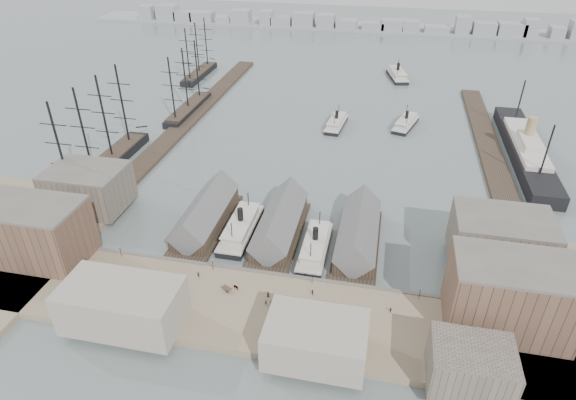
% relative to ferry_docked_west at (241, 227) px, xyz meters
% --- Properties ---
extents(ground, '(900.00, 900.00, 0.00)m').
position_rel_ferry_docked_west_xyz_m(ground, '(13.00, -15.23, -2.46)').
color(ground, '#556262').
rests_on(ground, ground).
extents(quay, '(180.00, 30.00, 2.00)m').
position_rel_ferry_docked_west_xyz_m(quay, '(13.00, -35.23, -1.46)').
color(quay, '#7E6D55').
rests_on(quay, ground).
extents(seawall, '(180.00, 1.20, 2.30)m').
position_rel_ferry_docked_west_xyz_m(seawall, '(13.00, -20.43, -1.31)').
color(seawall, '#59544C').
rests_on(seawall, ground).
extents(west_wharf, '(10.00, 220.00, 1.60)m').
position_rel_ferry_docked_west_xyz_m(west_wharf, '(-55.00, 84.77, -1.66)').
color(west_wharf, '#2D231C').
rests_on(west_wharf, ground).
extents(east_wharf, '(10.00, 180.00, 1.60)m').
position_rel_ferry_docked_west_xyz_m(east_wharf, '(91.00, 74.77, -1.66)').
color(east_wharf, '#2D231C').
rests_on(east_wharf, ground).
extents(ferry_shed_west, '(14.00, 42.00, 12.60)m').
position_rel_ferry_docked_west_xyz_m(ferry_shed_west, '(-13.00, 1.65, 2.18)').
color(ferry_shed_west, '#2D231C').
rests_on(ferry_shed_west, ground).
extents(ferry_shed_center, '(14.00, 42.00, 12.60)m').
position_rel_ferry_docked_west_xyz_m(ferry_shed_center, '(13.00, 1.65, 2.18)').
color(ferry_shed_center, '#2D231C').
rests_on(ferry_shed_center, ground).
extents(ferry_shed_east, '(14.00, 42.00, 12.60)m').
position_rel_ferry_docked_west_xyz_m(ferry_shed_east, '(39.00, 1.65, 2.18)').
color(ferry_shed_east, '#2D231C').
rests_on(ferry_shed_east, ground).
extents(warehouse_west_front, '(32.00, 18.00, 18.00)m').
position_rel_ferry_docked_west_xyz_m(warehouse_west_front, '(-57.00, -27.23, 8.54)').
color(warehouse_west_front, brown).
rests_on(warehouse_west_front, west_land).
extents(warehouse_west_back, '(26.00, 20.00, 14.00)m').
position_rel_ferry_docked_west_xyz_m(warehouse_west_back, '(-57.00, 2.77, 6.54)').
color(warehouse_west_back, '#60564C').
rests_on(warehouse_west_back, west_land).
extents(warehouse_east_front, '(30.00, 18.00, 19.00)m').
position_rel_ferry_docked_west_xyz_m(warehouse_east_front, '(79.00, -27.23, 9.04)').
color(warehouse_east_front, brown).
rests_on(warehouse_east_front, east_land).
extents(warehouse_east_back, '(28.00, 20.00, 15.00)m').
position_rel_ferry_docked_west_xyz_m(warehouse_east_back, '(81.00, -0.23, 7.04)').
color(warehouse_east_back, '#60564C').
rests_on(warehouse_east_back, east_land).
extents(street_bldg_center, '(24.00, 16.00, 10.00)m').
position_rel_ferry_docked_west_xyz_m(street_bldg_center, '(33.00, -47.23, 4.54)').
color(street_bldg_center, gray).
rests_on(street_bldg_center, quay).
extents(street_bldg_west, '(30.00, 16.00, 12.00)m').
position_rel_ferry_docked_west_xyz_m(street_bldg_west, '(-17.00, -47.23, 5.54)').
color(street_bldg_west, gray).
rests_on(street_bldg_west, quay).
extents(street_bldg_east, '(18.00, 14.00, 11.00)m').
position_rel_ferry_docked_west_xyz_m(street_bldg_east, '(68.00, -48.23, 5.04)').
color(street_bldg_east, '#60564C').
rests_on(street_bldg_east, quay).
extents(lamp_post_far_w, '(0.44, 0.44, 3.92)m').
position_rel_ferry_docked_west_xyz_m(lamp_post_far_w, '(-32.00, -22.23, 2.26)').
color(lamp_post_far_w, black).
rests_on(lamp_post_far_w, quay).
extents(lamp_post_near_w, '(0.44, 0.44, 3.92)m').
position_rel_ferry_docked_west_xyz_m(lamp_post_near_w, '(-2.00, -22.23, 2.26)').
color(lamp_post_near_w, black).
rests_on(lamp_post_near_w, quay).
extents(lamp_post_near_e, '(0.44, 0.44, 3.92)m').
position_rel_ferry_docked_west_xyz_m(lamp_post_near_e, '(28.00, -22.23, 2.26)').
color(lamp_post_near_e, black).
rests_on(lamp_post_near_e, quay).
extents(lamp_post_far_e, '(0.44, 0.44, 3.92)m').
position_rel_ferry_docked_west_xyz_m(lamp_post_far_e, '(58.00, -22.23, 2.26)').
color(lamp_post_far_e, black).
rests_on(lamp_post_far_e, quay).
extents(far_shore, '(500.00, 40.00, 15.72)m').
position_rel_ferry_docked_west_xyz_m(far_shore, '(10.93, 318.91, 1.45)').
color(far_shore, gray).
rests_on(far_shore, ground).
extents(ferry_docked_west, '(8.81, 29.35, 10.48)m').
position_rel_ferry_docked_west_xyz_m(ferry_docked_west, '(0.00, 0.00, 0.00)').
color(ferry_docked_west, black).
rests_on(ferry_docked_west, ground).
extents(ferry_docked_east, '(8.15, 27.18, 9.71)m').
position_rel_ferry_docked_west_xyz_m(ferry_docked_east, '(26.00, -4.78, -0.18)').
color(ferry_docked_east, black).
rests_on(ferry_docked_east, ground).
extents(ferry_open_near, '(9.69, 25.10, 8.75)m').
position_rel_ferry_docked_west_xyz_m(ferry_open_near, '(19.95, 97.84, -0.41)').
color(ferry_open_near, black).
rests_on(ferry_open_near, ground).
extents(ferry_open_mid, '(13.99, 25.62, 8.76)m').
position_rel_ferry_docked_west_xyz_m(ferry_open_mid, '(53.92, 104.91, -0.40)').
color(ferry_open_mid, black).
rests_on(ferry_open_mid, ground).
extents(ferry_open_far, '(15.30, 30.18, 10.34)m').
position_rel_ferry_docked_west_xyz_m(ferry_open_far, '(48.23, 183.70, -0.03)').
color(ferry_open_far, black).
rests_on(ferry_open_far, ground).
extents(sailing_ship_near, '(9.36, 64.47, 38.48)m').
position_rel_ferry_docked_west_xyz_m(sailing_ship_near, '(-68.85, 30.73, 0.37)').
color(sailing_ship_near, black).
rests_on(sailing_ship_near, ground).
extents(sailing_ship_mid, '(8.26, 47.73, 33.96)m').
position_rel_ferry_docked_west_xyz_m(sailing_ship_mid, '(-59.56, 100.42, -0.02)').
color(sailing_ship_mid, black).
rests_on(sailing_ship_mid, ground).
extents(sailing_ship_far, '(8.10, 45.02, 33.31)m').
position_rel_ferry_docked_west_xyz_m(sailing_ship_far, '(-76.57, 161.05, -0.05)').
color(sailing_ship_far, black).
rests_on(sailing_ship_far, ground).
extents(ocean_steamer, '(12.44, 90.92, 18.18)m').
position_rel_ferry_docked_west_xyz_m(ocean_steamer, '(105.00, 81.97, 1.45)').
color(ocean_steamer, black).
rests_on(ocean_steamer, ground).
extents(tram, '(2.96, 9.63, 3.38)m').
position_rel_ferry_docked_west_xyz_m(tram, '(66.93, -32.56, 1.28)').
color(tram, black).
rests_on(tram, quay).
extents(horse_cart_left, '(4.88, 3.03, 1.70)m').
position_rel_ferry_docked_west_xyz_m(horse_cart_left, '(-33.80, -30.49, 0.39)').
color(horse_cart_left, black).
rests_on(horse_cart_left, quay).
extents(horse_cart_center, '(4.89, 3.15, 1.61)m').
position_rel_ferry_docked_west_xyz_m(horse_cart_center, '(6.55, -29.59, 0.36)').
color(horse_cart_center, black).
rests_on(horse_cart_center, quay).
extents(horse_cart_right, '(4.75, 2.95, 1.46)m').
position_rel_ferry_docked_west_xyz_m(horse_cart_right, '(21.21, -33.65, 0.31)').
color(horse_cart_right, black).
rests_on(horse_cart_right, quay).
extents(pedestrian_0, '(0.77, 0.78, 1.74)m').
position_rel_ferry_docked_west_xyz_m(pedestrian_0, '(-40.77, -27.47, 0.41)').
color(pedestrian_0, black).
rests_on(pedestrian_0, quay).
extents(pedestrian_1, '(0.99, 1.07, 1.77)m').
position_rel_ferry_docked_west_xyz_m(pedestrian_1, '(-20.29, -31.92, 0.43)').
color(pedestrian_1, black).
rests_on(pedestrian_1, quay).
extents(pedestrian_2, '(1.20, 0.89, 1.66)m').
position_rel_ferry_docked_west_xyz_m(pedestrian_2, '(-4.97, -26.39, 0.37)').
color(pedestrian_2, black).
rests_on(pedestrian_2, quay).
extents(pedestrian_3, '(0.81, 1.08, 1.71)m').
position_rel_ferry_docked_west_xyz_m(pedestrian_3, '(-2.59, -43.14, 0.40)').
color(pedestrian_3, black).
rests_on(pedestrian_3, quay).
extents(pedestrian_4, '(0.96, 0.70, 1.82)m').
position_rel_ferry_docked_west_xyz_m(pedestrian_4, '(16.95, -30.21, 0.45)').
color(pedestrian_4, black).
rests_on(pedestrian_4, quay).
extents(pedestrian_5, '(0.71, 0.61, 1.64)m').
position_rel_ferry_docked_west_xyz_m(pedestrian_5, '(17.13, -33.40, 0.36)').
color(pedestrian_5, black).
rests_on(pedestrian_5, quay).
extents(pedestrian_6, '(0.67, 0.86, 1.75)m').
position_rel_ferry_docked_west_xyz_m(pedestrian_6, '(28.83, -26.88, 0.42)').
color(pedestrian_6, black).
rests_on(pedestrian_6, quay).
extents(pedestrian_7, '(0.84, 1.23, 1.77)m').
position_rel_ferry_docked_west_xyz_m(pedestrian_7, '(44.37, -42.75, 0.43)').
color(pedestrian_7, black).
rests_on(pedestrian_7, quay).
extents(pedestrian_8, '(1.03, 0.85, 1.65)m').
position_rel_ferry_docked_west_xyz_m(pedestrian_8, '(50.44, -29.15, 0.37)').
color(pedestrian_8, black).
rests_on(pedestrian_8, quay).
extents(pedestrian_9, '(1.03, 0.84, 1.82)m').
position_rel_ferry_docked_west_xyz_m(pedestrian_9, '(62.40, -35.32, 0.45)').
color(pedestrian_9, black).
rests_on(pedestrian_9, quay).
extents(pedestrian_10, '(0.68, 0.58, 1.57)m').
position_rel_ferry_docked_west_xyz_m(pedestrian_10, '(30.29, -39.68, 0.33)').
color(pedestrian_10, black).
rests_on(pedestrian_10, quay).
extents(pedestrian_11, '(0.96, 0.97, 1.70)m').
position_rel_ferry_docked_west_xyz_m(pedestrian_11, '(66.00, -40.12, 0.39)').
color(pedestrian_11, black).
rests_on(pedestrian_11, quay).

